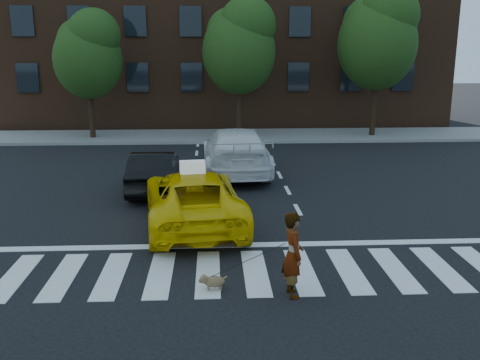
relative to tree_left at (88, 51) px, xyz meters
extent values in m
plane|color=black|center=(6.97, -17.00, -4.44)|extent=(120.00, 120.00, 0.00)
cube|color=silver|center=(6.97, -17.00, -4.43)|extent=(13.00, 2.40, 0.01)
cube|color=silver|center=(6.97, -15.40, -4.43)|extent=(12.00, 0.30, 0.01)
cube|color=slate|center=(6.97, 0.50, -4.37)|extent=(30.00, 4.00, 0.15)
cube|color=#4C2D1B|center=(6.97, 8.00, 1.56)|extent=(26.00, 10.00, 12.00)
cylinder|color=black|center=(-0.03, 0.00, -2.82)|extent=(0.28, 0.28, 3.25)
ellipsoid|color=#17380F|center=(-0.03, 0.00, -0.41)|extent=(3.38, 3.38, 3.89)
sphere|color=#17380F|center=(0.37, -0.20, 0.76)|extent=(2.60, 2.60, 2.60)
sphere|color=#17380F|center=(-0.38, 0.25, 0.43)|extent=(2.34, 2.34, 2.34)
cylinder|color=black|center=(7.47, 0.00, -2.67)|extent=(0.28, 0.28, 3.55)
ellipsoid|color=#17380F|center=(7.47, 0.00, -0.04)|extent=(3.69, 3.69, 4.25)
sphere|color=#17380F|center=(7.87, -0.20, 1.24)|extent=(2.84, 2.84, 2.84)
sphere|color=#17380F|center=(7.12, 0.25, 0.88)|extent=(2.56, 2.56, 2.56)
cylinder|color=black|center=(14.47, 0.00, -2.52)|extent=(0.28, 0.28, 3.85)
ellipsoid|color=#17380F|center=(14.47, 0.00, 0.33)|extent=(4.00, 4.00, 4.60)
sphere|color=#17380F|center=(14.87, -0.20, 1.72)|extent=(3.08, 3.08, 3.08)
sphere|color=#17380F|center=(14.12, 0.25, 1.33)|extent=(2.77, 2.77, 2.77)
imported|color=#E6BD04|center=(5.57, -13.72, -3.71)|extent=(3.03, 5.49, 1.46)
imported|color=black|center=(4.16, -10.20, -3.78)|extent=(1.42, 4.03, 1.33)
imported|color=white|center=(6.96, -7.68, -3.59)|extent=(2.56, 5.93, 1.70)
imported|color=#999999|center=(7.58, -18.10, -3.61)|extent=(0.47, 0.65, 1.66)
ellipsoid|color=#8F6549|center=(6.10, -17.80, -4.26)|extent=(0.42, 0.25, 0.23)
sphere|color=#8F6549|center=(5.90, -17.81, -4.20)|extent=(0.18, 0.18, 0.17)
sphere|color=#8F6549|center=(5.83, -17.82, -4.23)|extent=(0.09, 0.09, 0.08)
cylinder|color=#8F6549|center=(6.29, -17.78, -4.20)|extent=(0.12, 0.04, 0.10)
sphere|color=#8F6549|center=(5.89, -17.76, -4.15)|extent=(0.06, 0.06, 0.06)
sphere|color=#8F6549|center=(5.90, -17.87, -4.15)|extent=(0.06, 0.06, 0.06)
cylinder|color=#8F6549|center=(5.98, -17.86, -4.39)|extent=(0.05, 0.05, 0.11)
cylinder|color=#8F6549|center=(5.97, -17.76, -4.39)|extent=(0.05, 0.05, 0.11)
cylinder|color=#8F6549|center=(6.22, -17.84, -4.39)|extent=(0.05, 0.05, 0.11)
cylinder|color=#8F6549|center=(6.21, -17.74, -4.39)|extent=(0.05, 0.05, 0.11)
cube|color=white|center=(5.57, -13.92, -2.82)|extent=(0.68, 0.36, 0.32)
camera|label=1|loc=(6.10, -27.46, 0.18)|focal=40.00mm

